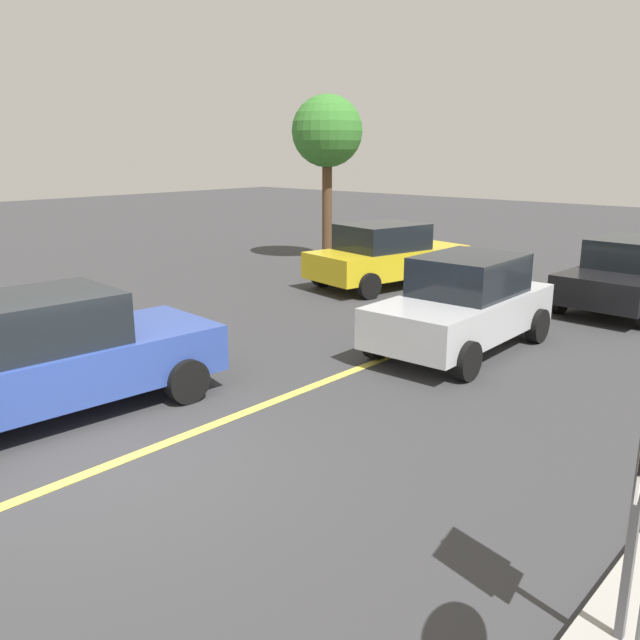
{
  "coord_description": "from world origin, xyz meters",
  "views": [
    {
      "loc": [
        -3.39,
        -6.31,
        3.5
      ],
      "look_at": [
        3.26,
        -0.32,
        1.14
      ],
      "focal_mm": 36.59,
      "sensor_mm": 36.0,
      "label": 1
    }
  ],
  "objects_px": {
    "car_silver_mid_road": "(464,304)",
    "car_yellow_approaching": "(386,255)",
    "tree_left_verge": "(327,133)",
    "car_black_behind_van": "(631,274)",
    "car_blue_crossing": "(44,357)"
  },
  "relations": [
    {
      "from": "car_silver_mid_road",
      "to": "car_yellow_approaching",
      "type": "relative_size",
      "value": 0.89
    },
    {
      "from": "car_yellow_approaching",
      "to": "tree_left_verge",
      "type": "bearing_deg",
      "value": 63.21
    },
    {
      "from": "car_black_behind_van",
      "to": "car_silver_mid_road",
      "type": "bearing_deg",
      "value": 166.88
    },
    {
      "from": "car_black_behind_van",
      "to": "tree_left_verge",
      "type": "xyz_separation_m",
      "value": [
        0.31,
        9.31,
        3.16
      ]
    },
    {
      "from": "car_yellow_approaching",
      "to": "tree_left_verge",
      "type": "xyz_separation_m",
      "value": [
        1.88,
        3.72,
        3.14
      ]
    },
    {
      "from": "car_black_behind_van",
      "to": "car_yellow_approaching",
      "type": "height_order",
      "value": "car_yellow_approaching"
    },
    {
      "from": "tree_left_verge",
      "to": "car_silver_mid_road",
      "type": "bearing_deg",
      "value": -124.27
    },
    {
      "from": "car_blue_crossing",
      "to": "car_black_behind_van",
      "type": "distance_m",
      "value": 12.22
    },
    {
      "from": "car_blue_crossing",
      "to": "tree_left_verge",
      "type": "bearing_deg",
      "value": 24.8
    },
    {
      "from": "car_blue_crossing",
      "to": "tree_left_verge",
      "type": "distance_m",
      "value": 13.49
    },
    {
      "from": "car_black_behind_van",
      "to": "tree_left_verge",
      "type": "distance_m",
      "value": 9.84
    },
    {
      "from": "car_silver_mid_road",
      "to": "tree_left_verge",
      "type": "xyz_separation_m",
      "value": [
        5.52,
        8.1,
        3.12
      ]
    },
    {
      "from": "car_black_behind_van",
      "to": "car_silver_mid_road",
      "type": "xyz_separation_m",
      "value": [
        -5.21,
        1.21,
        0.04
      ]
    },
    {
      "from": "car_silver_mid_road",
      "to": "tree_left_verge",
      "type": "distance_m",
      "value": 10.28
    },
    {
      "from": "tree_left_verge",
      "to": "car_black_behind_van",
      "type": "bearing_deg",
      "value": -91.89
    }
  ]
}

